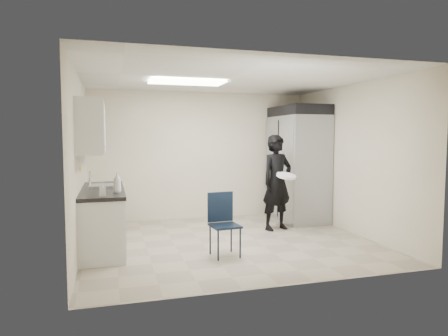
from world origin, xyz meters
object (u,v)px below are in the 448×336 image
object	(u,v)px
folding_chair	(225,226)
man_tuxedo	(277,182)
lower_counter	(103,220)
commercial_fridge	(298,168)

from	to	relation	value
folding_chair	man_tuxedo	world-z (taller)	man_tuxedo
man_tuxedo	lower_counter	bearing A→B (deg)	171.65
lower_counter	commercial_fridge	xyz separation A→B (m)	(3.78, 1.07, 0.62)
commercial_fridge	folding_chair	xyz separation A→B (m)	(-2.11, -1.99, -0.61)
lower_counter	man_tuxedo	distance (m)	3.09
commercial_fridge	lower_counter	bearing A→B (deg)	-164.12
lower_counter	commercial_fridge	world-z (taller)	commercial_fridge
lower_counter	folding_chair	bearing A→B (deg)	-28.74
commercial_fridge	man_tuxedo	distance (m)	1.03
lower_counter	folding_chair	xyz separation A→B (m)	(1.67, -0.91, 0.01)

